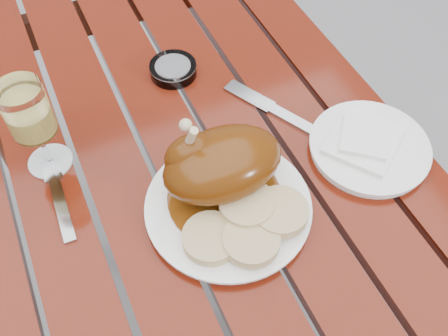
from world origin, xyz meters
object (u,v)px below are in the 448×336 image
Objects in this scene: dinner_plate at (228,207)px; wine_glass at (35,128)px; side_plate at (369,148)px; ashtray at (173,69)px; table at (191,249)px.

wine_glass is at bearing 137.84° from dinner_plate.
wine_glass is 0.56m from side_plate.
wine_glass is (-0.24, 0.22, 0.08)m from dinner_plate.
ashtray reaches higher than dinner_plate.
dinner_plate is at bearing -79.56° from table.
dinner_plate is at bearing -178.38° from side_plate.
table is 0.52m from wine_glass.
side_plate is at bearing -53.43° from ashtray.
wine_glass reaches higher than dinner_plate.
table is at bearing 100.44° from dinner_plate.
wine_glass is at bearing 157.97° from side_plate.
dinner_plate is at bearing -95.95° from ashtray.
ashtray is (0.03, 0.34, 0.00)m from dinner_plate.
table is at bearing -18.84° from wine_glass.
side_plate is at bearing -24.19° from table.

